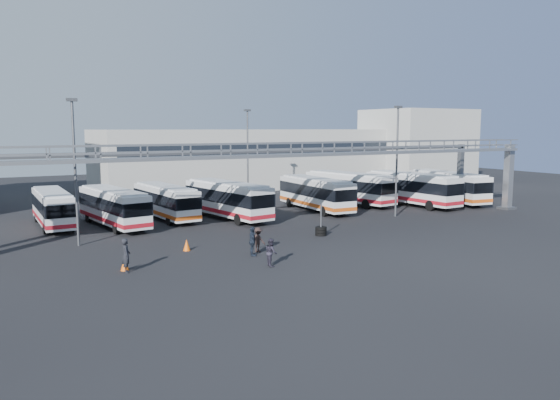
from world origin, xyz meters
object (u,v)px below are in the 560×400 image
light_pole_mid (397,155)px  bus_9 (448,186)px  bus_7 (349,187)px  tire_stack (321,230)px  bus_3 (166,201)px  bus_6 (316,193)px  pedestrian_d (252,241)px  bus_4 (227,198)px  bus_2 (113,206)px  light_pole_back (248,151)px  bus_1 (53,207)px  pedestrian_c (258,240)px  pedestrian_b (271,252)px  cone_right (187,245)px  bus_8 (412,188)px  pedestrian_a (126,255)px  light_pole_left (75,164)px  cone_left (125,264)px

light_pole_mid → bus_9: (11.47, 4.56, -3.85)m
bus_7 → tire_stack: size_ratio=4.66×
bus_3 → bus_6: bearing=-14.1°
pedestrian_d → bus_4: bearing=0.2°
bus_3 → bus_9: (30.66, -4.44, 0.18)m
light_pole_mid → bus_9: light_pole_mid is taller
bus_2 → pedestrian_d: (5.41, -15.15, -0.80)m
light_pole_back → bus_1: size_ratio=1.02×
bus_4 → pedestrian_c: size_ratio=6.82×
bus_4 → bus_2: bearing=166.2°
bus_1 → pedestrian_b: bus_1 is taller
cone_right → pedestrian_d: bearing=-48.1°
bus_8 → tire_stack: size_ratio=4.68×
light_pole_back → cone_right: (-13.91, -19.18, -5.34)m
light_pole_back → pedestrian_c: size_ratio=6.15×
bus_9 → pedestrian_d: size_ratio=5.98×
bus_3 → bus_4: 5.58m
light_pole_back → pedestrian_a: bearing=-129.5°
bus_2 → pedestrian_d: bearing=-78.3°
light_pole_mid → bus_1: bearing=161.0°
bus_7 → pedestrian_d: bus_7 is taller
bus_4 → tire_stack: bus_4 is taller
bus_3 → light_pole_left: bearing=-142.6°
bus_2 → cone_right: 11.89m
pedestrian_b → pedestrian_d: pedestrian_d is taller
bus_3 → bus_7: bearing=-5.7°
pedestrian_b → pedestrian_c: 3.84m
pedestrian_a → tire_stack: size_ratio=0.80×
light_pole_mid → bus_6: size_ratio=0.93×
light_pole_back → bus_2: light_pole_back is taller
bus_1 → pedestrian_d: size_ratio=5.23×
bus_6 → tire_stack: bus_6 is taller
light_pole_left → pedestrian_d: 13.60m
pedestrian_a → cone_left: (0.01, 0.49, -0.60)m
bus_6 → cone_right: (-17.32, -10.80, -1.43)m
light_pole_back → bus_3: size_ratio=0.99×
light_pole_back → bus_1: light_pole_back is taller
bus_9 → pedestrian_b: (-30.38, -15.15, -1.04)m
bus_8 → cone_right: 29.63m
tire_stack → light_pole_back: bearing=80.7°
bus_9 → cone_right: size_ratio=14.87×
bus_2 → light_pole_left: bearing=-129.0°
bus_3 → pedestrian_d: bearing=-93.3°
light_pole_back → bus_3: light_pole_back is taller
light_pole_back → bus_2: size_ratio=0.96×
bus_2 → pedestrian_d: bus_2 is taller
light_pole_back → pedestrian_a: (-18.82, -22.86, -4.74)m
light_pole_left → bus_2: 8.47m
tire_stack → pedestrian_d: bearing=-155.4°
bus_9 → bus_6: bearing=-179.0°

